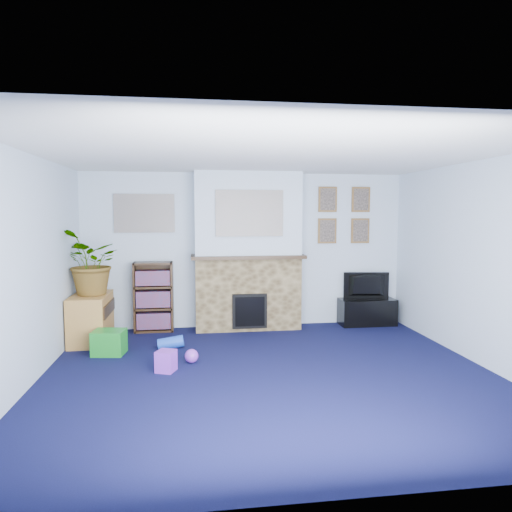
{
  "coord_description": "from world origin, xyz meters",
  "views": [
    {
      "loc": [
        -0.82,
        -4.83,
        1.77
      ],
      "look_at": [
        -0.02,
        0.95,
        1.23
      ],
      "focal_mm": 32.0,
      "sensor_mm": 36.0,
      "label": 1
    }
  ],
  "objects": [
    {
      "name": "toy_ball",
      "position": [
        -0.86,
        0.52,
        0.09
      ],
      "size": [
        0.16,
        0.16,
        0.16
      ],
      "primitive_type": "sphere",
      "color": "purple",
      "rests_on": "ground"
    },
    {
      "name": "wall_front",
      "position": [
        0.0,
        -2.25,
        1.2
      ],
      "size": [
        5.0,
        0.04,
        2.4
      ],
      "primitive_type": "cube",
      "color": "silver",
      "rests_on": "ground"
    },
    {
      "name": "collage_main",
      "position": [
        0.0,
        1.84,
        1.78
      ],
      "size": [
        1.0,
        0.03,
        0.68
      ],
      "primitive_type": "cube",
      "color": "gray",
      "rests_on": "chimney_breast"
    },
    {
      "name": "green_crate",
      "position": [
        -1.89,
        1.0,
        0.14
      ],
      "size": [
        0.42,
        0.36,
        0.31
      ],
      "primitive_type": "cube",
      "rotation": [
        0.0,
        0.0,
        -0.14
      ],
      "color": "#198C26",
      "rests_on": "ground"
    },
    {
      "name": "mantel_can",
      "position": [
        0.67,
        2.0,
        1.21
      ],
      "size": [
        0.05,
        0.05,
        0.11
      ],
      "primitive_type": "cylinder",
      "color": "purple",
      "rests_on": "chimney_breast"
    },
    {
      "name": "wall_left",
      "position": [
        -2.5,
        0.0,
        1.2
      ],
      "size": [
        0.04,
        4.5,
        2.4
      ],
      "primitive_type": "cube",
      "color": "silver",
      "rests_on": "ground"
    },
    {
      "name": "floor",
      "position": [
        0.0,
        0.0,
        0.0
      ],
      "size": [
        5.0,
        4.5,
        0.01
      ],
      "primitive_type": "cube",
      "color": "#0D0F34",
      "rests_on": "ground"
    },
    {
      "name": "wall_right",
      "position": [
        2.5,
        0.0,
        1.2
      ],
      "size": [
        0.04,
        4.5,
        2.4
      ],
      "primitive_type": "cube",
      "color": "silver",
      "rests_on": "ground"
    },
    {
      "name": "television",
      "position": [
        1.92,
        2.05,
        0.63
      ],
      "size": [
        0.73,
        0.19,
        0.42
      ],
      "primitive_type": "imported",
      "rotation": [
        0.0,
        0.0,
        3.01
      ],
      "color": "black",
      "rests_on": "tv_stand"
    },
    {
      "name": "portrait_bl",
      "position": [
        1.3,
        2.23,
        1.5
      ],
      "size": [
        0.3,
        0.03,
        0.4
      ],
      "primitive_type": "cube",
      "color": "brown",
      "rests_on": "wall_back"
    },
    {
      "name": "mantel_clock",
      "position": [
        -0.08,
        2.0,
        1.22
      ],
      "size": [
        0.09,
        0.06,
        0.13
      ],
      "primitive_type": "cube",
      "color": "gold",
      "rests_on": "chimney_breast"
    },
    {
      "name": "ceiling",
      "position": [
        0.0,
        0.0,
        2.4
      ],
      "size": [
        5.0,
        4.5,
        0.01
      ],
      "primitive_type": "cube",
      "color": "white",
      "rests_on": "wall_back"
    },
    {
      "name": "potted_plant",
      "position": [
        -2.19,
        1.57,
        1.12
      ],
      "size": [
        0.86,
        0.94,
        0.91
      ],
      "primitive_type": "imported",
      "rotation": [
        0.0,
        0.0,
        4.91
      ],
      "color": "#26661E",
      "rests_on": "sideboard"
    },
    {
      "name": "wall_back",
      "position": [
        0.0,
        2.25,
        1.2
      ],
      "size": [
        5.0,
        0.04,
        2.4
      ],
      "primitive_type": "cube",
      "color": "silver",
      "rests_on": "ground"
    },
    {
      "name": "sideboard",
      "position": [
        -2.24,
        1.62,
        0.35
      ],
      "size": [
        0.47,
        0.85,
        0.66
      ],
      "primitive_type": "cube",
      "color": "#B7803A",
      "rests_on": "ground"
    },
    {
      "name": "mantel_candle",
      "position": [
        0.27,
        2.0,
        1.23
      ],
      "size": [
        0.05,
        0.05,
        0.16
      ],
      "primitive_type": "cylinder",
      "color": "#B2BFC6",
      "rests_on": "chimney_breast"
    },
    {
      "name": "portrait_tl",
      "position": [
        1.3,
        2.23,
        2.0
      ],
      "size": [
        0.3,
        0.03,
        0.4
      ],
      "primitive_type": "cube",
      "color": "brown",
      "rests_on": "wall_back"
    },
    {
      "name": "portrait_br",
      "position": [
        1.85,
        2.23,
        1.5
      ],
      "size": [
        0.3,
        0.03,
        0.4
      ],
      "primitive_type": "cube",
      "color": "brown",
      "rests_on": "wall_back"
    },
    {
      "name": "portrait_tr",
      "position": [
        1.85,
        2.23,
        2.0
      ],
      "size": [
        0.3,
        0.03,
        0.4
      ],
      "primitive_type": "cube",
      "color": "brown",
      "rests_on": "wall_back"
    },
    {
      "name": "bookshelf",
      "position": [
        -1.43,
        2.11,
        0.5
      ],
      "size": [
        0.58,
        0.28,
        1.05
      ],
      "color": "#311F11",
      "rests_on": "ground"
    },
    {
      "name": "chimney_breast",
      "position": [
        0.0,
        2.05,
        1.18
      ],
      "size": [
        1.72,
        0.5,
        2.4
      ],
      "color": "brown",
      "rests_on": "ground"
    },
    {
      "name": "toy_block",
      "position": [
        -1.14,
        0.26,
        0.11
      ],
      "size": [
        0.25,
        0.25,
        0.24
      ],
      "primitive_type": "cube",
      "rotation": [
        0.0,
        0.0,
        -0.38
      ],
      "color": "purple",
      "rests_on": "ground"
    },
    {
      "name": "toy_tube",
      "position": [
        -1.13,
        1.16,
        0.07
      ],
      "size": [
        0.35,
        0.16,
        0.2
      ],
      "primitive_type": "cylinder",
      "rotation": [
        0.0,
        1.43,
        0.0
      ],
      "color": "blue",
      "rests_on": "ground"
    },
    {
      "name": "tv_stand",
      "position": [
        1.92,
        2.03,
        0.23
      ],
      "size": [
        0.88,
        0.37,
        0.42
      ],
      "primitive_type": "cube",
      "color": "black",
      "rests_on": "ground"
    },
    {
      "name": "mantel_teddy",
      "position": [
        -0.55,
        2.0,
        1.22
      ],
      "size": [
        0.12,
        0.12,
        0.12
      ],
      "primitive_type": "sphere",
      "color": "gray",
      "rests_on": "chimney_breast"
    },
    {
      "name": "collage_left",
      "position": [
        -1.55,
        2.23,
        1.78
      ],
      "size": [
        0.9,
        0.03,
        0.58
      ],
      "primitive_type": "cube",
      "color": "gray",
      "rests_on": "wall_back"
    }
  ]
}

